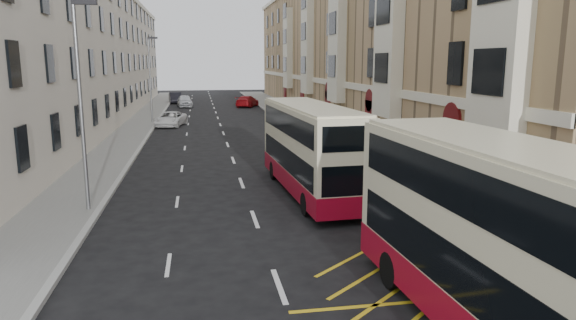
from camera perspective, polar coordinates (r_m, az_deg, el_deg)
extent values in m
cube|color=slate|center=(40.35, 4.52, 2.58)|extent=(4.00, 120.00, 0.15)
cube|color=slate|center=(39.49, -17.84, 1.90)|extent=(3.00, 120.00, 0.15)
cube|color=#9A9B96|center=(39.90, 1.73, 2.52)|extent=(0.25, 120.00, 0.15)
cube|color=#9A9B96|center=(39.31, -15.68, 1.98)|extent=(0.25, 120.00, 0.15)
cube|color=tan|center=(56.78, 7.68, 12.44)|extent=(10.00, 79.00, 15.00)
cube|color=#ECE7CB|center=(55.50, 2.57, 8.95)|extent=(0.18, 79.00, 0.50)
cube|color=#ECE7CB|center=(22.04, 22.68, 14.25)|extent=(0.80, 3.20, 10.00)
cube|color=#ECE7CB|center=(32.83, 11.16, 13.51)|extent=(0.80, 3.20, 10.00)
cube|color=#ECE7CB|center=(44.25, 5.48, 12.94)|extent=(0.80, 3.20, 10.00)
cube|color=#ECE7CB|center=(55.91, 2.16, 12.55)|extent=(0.80, 3.20, 10.00)
cube|color=#ECE7CB|center=(67.69, -0.01, 12.28)|extent=(0.80, 3.20, 10.00)
cube|color=#530B0D|center=(25.95, 17.60, 1.08)|extent=(0.20, 1.60, 3.00)
cube|color=#530B0D|center=(36.90, 9.05, 4.24)|extent=(0.20, 1.60, 3.00)
cube|color=#530B0D|center=(48.35, 4.44, 5.90)|extent=(0.20, 1.60, 3.00)
cube|color=#530B0D|center=(60.01, 1.60, 6.90)|extent=(0.20, 1.60, 3.00)
cube|color=#530B0D|center=(71.79, -0.32, 7.57)|extent=(0.20, 1.60, 3.00)
cube|color=beige|center=(55.38, -22.32, 10.74)|extent=(9.00, 79.00, 13.00)
cylinder|color=red|center=(14.83, 25.11, -10.93)|extent=(0.06, 0.06, 1.00)
cylinder|color=red|center=(17.40, 18.99, -7.28)|extent=(0.06, 0.06, 1.00)
cylinder|color=red|center=(20.18, 14.57, -4.54)|extent=(0.06, 0.06, 1.00)
cube|color=red|center=(17.27, 19.09, -5.76)|extent=(0.05, 6.50, 0.06)
cube|color=red|center=(17.39, 19.00, -7.12)|extent=(0.05, 6.50, 0.06)
cylinder|color=slate|center=(21.21, -22.02, 5.38)|extent=(0.16, 0.16, 8.00)
cube|color=black|center=(21.16, -21.70, 15.99)|extent=(0.90, 0.18, 0.18)
cylinder|color=slate|center=(50.89, -15.05, 8.58)|extent=(0.16, 0.16, 8.00)
cube|color=black|center=(50.87, -14.82, 12.99)|extent=(0.90, 0.18, 0.18)
cube|color=beige|center=(11.24, 24.16, -8.96)|extent=(2.91, 10.84, 3.86)
cube|color=maroon|center=(11.80, 23.58, -15.79)|extent=(2.94, 10.87, 0.88)
cube|color=black|center=(11.40, 23.97, -11.16)|extent=(2.91, 9.98, 1.07)
cube|color=black|center=(10.91, 24.65, -3.02)|extent=(2.91, 9.98, 0.98)
cube|color=beige|center=(10.76, 24.97, 0.97)|extent=(2.79, 10.41, 0.12)
cube|color=black|center=(15.75, 12.48, -4.25)|extent=(2.08, 0.17, 1.27)
cube|color=black|center=(15.36, 12.79, 2.98)|extent=(1.71, 0.15, 0.44)
cylinder|color=black|center=(14.11, 11.40, -11.90)|extent=(0.32, 0.99, 0.98)
cylinder|color=black|center=(15.09, 19.24, -10.77)|extent=(0.32, 0.99, 0.98)
cube|color=beige|center=(22.91, 2.49, 1.41)|extent=(2.81, 10.16, 3.61)
cube|color=maroon|center=(23.18, 2.47, -1.99)|extent=(2.84, 10.19, 0.82)
cube|color=black|center=(22.98, 2.49, 0.34)|extent=(2.81, 9.36, 1.01)
cube|color=black|center=(22.75, 2.52, 4.19)|extent=(2.81, 9.36, 0.91)
cube|color=beige|center=(22.68, 2.53, 6.01)|extent=(2.70, 9.76, 0.11)
cube|color=black|center=(27.77, -0.25, 2.29)|extent=(1.94, 0.18, 1.19)
cube|color=black|center=(27.55, -0.26, 6.14)|extent=(1.60, 0.16, 0.41)
cube|color=black|center=(18.29, 6.65, -2.33)|extent=(1.94, 0.18, 1.10)
cylinder|color=black|center=(26.06, -1.60, -1.15)|extent=(0.30, 0.93, 0.91)
cylinder|color=black|center=(26.54, 2.78, -0.94)|extent=(0.30, 0.93, 0.91)
cylinder|color=black|center=(19.97, 2.04, -4.92)|extent=(0.30, 0.93, 0.91)
cylinder|color=black|center=(20.59, 7.62, -4.53)|extent=(0.30, 0.93, 0.91)
imported|color=silver|center=(48.65, -12.92, 4.46)|extent=(3.16, 5.13, 1.33)
imported|color=#B8BCC0|center=(68.76, -11.40, 6.45)|extent=(2.27, 4.82, 1.60)
imported|color=black|center=(75.53, -12.41, 6.77)|extent=(2.14, 4.81, 1.53)
imported|color=maroon|center=(67.96, -4.56, 6.53)|extent=(3.77, 5.47, 1.47)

